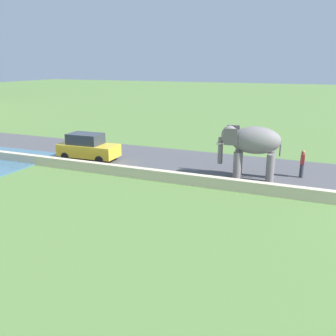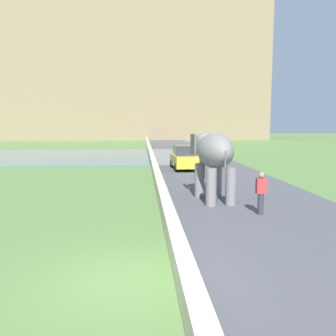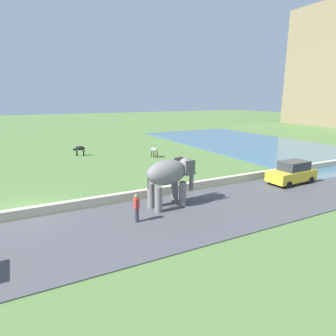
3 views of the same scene
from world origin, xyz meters
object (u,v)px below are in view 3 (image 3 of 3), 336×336
(elephant, at_px, (170,175))
(person_beside_elephant, at_px, (137,208))
(cow_black, at_px, (79,149))
(car_yellow, at_px, (292,173))
(cow_grey, at_px, (154,150))

(elephant, xyz_separation_m, person_beside_elephant, (1.26, -2.68, -1.16))
(person_beside_elephant, distance_m, cow_black, 20.36)
(car_yellow, bearing_deg, cow_grey, -159.85)
(person_beside_elephant, relative_size, cow_grey, 1.15)
(elephant, xyz_separation_m, car_yellow, (0.02, 10.74, -1.14))
(elephant, bearing_deg, cow_black, -174.58)
(car_yellow, bearing_deg, cow_black, -146.69)
(person_beside_elephant, relative_size, car_yellow, 0.40)
(elephant, height_order, cow_black, elephant)
(elephant, distance_m, cow_grey, 15.36)
(elephant, bearing_deg, cow_grey, 158.99)
(person_beside_elephant, bearing_deg, elephant, 115.27)
(elephant, height_order, cow_grey, elephant)
(elephant, height_order, person_beside_elephant, elephant)
(elephant, distance_m, car_yellow, 10.80)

